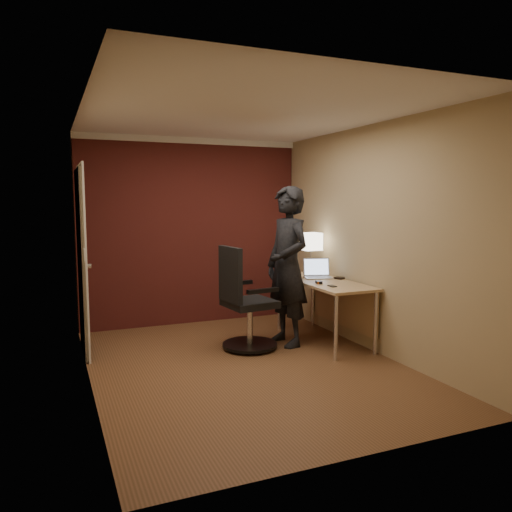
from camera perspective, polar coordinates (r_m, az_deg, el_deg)
name	(u,v)px	position (r m, az deg, el deg)	size (l,w,h in m)	color
room	(180,225)	(6.33, -8.71, 3.54)	(4.00, 4.00, 4.00)	brown
desk	(329,291)	(6.01, 8.31, -3.96)	(0.60, 1.50, 0.73)	tan
desk_lamp	(311,242)	(6.36, 6.31, 1.59)	(0.22, 0.22, 0.54)	silver
laptop	(317,272)	(6.17, 7.02, -1.86)	(0.39, 0.34, 0.23)	silver
mouse	(319,282)	(5.73, 7.19, -3.00)	(0.06, 0.10, 0.03)	black
phone	(332,286)	(5.56, 8.71, -3.41)	(0.06, 0.12, 0.01)	black
wallet	(339,278)	(6.10, 9.47, -2.50)	(0.09, 0.11, 0.02)	black
office_chair	(244,305)	(5.60, -1.37, -5.66)	(0.62, 0.68, 1.14)	black
person	(287,266)	(5.76, 3.62, -1.17)	(0.67, 0.44, 1.84)	black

